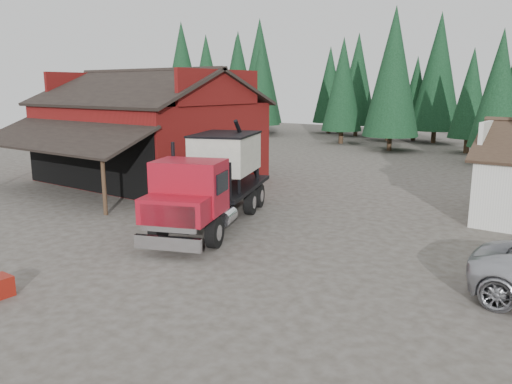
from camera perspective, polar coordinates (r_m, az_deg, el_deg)
The scene contains 7 objects.
ground at distance 19.55m, azimuth -11.65°, elevation -6.23°, with size 120.00×120.00×0.00m, color #423D33.
red_barn at distance 33.57m, azimuth -12.07°, elevation 5.98°, with size 12.80×13.63×7.18m.
conifer_backdrop at distance 56.45m, azimuth 21.72°, elevation 4.95°, with size 76.00×16.00×16.00m, color black, non-canonical shape.
near_pine_a at distance 54.03m, azimuth -5.66°, elevation 12.25°, with size 4.40×4.40×11.40m.
near_pine_b at distance 43.11m, azimuth 26.03°, elevation 10.57°, with size 3.96×3.96×10.40m.
near_pine_d at distance 49.74m, azimuth 15.41°, elevation 13.09°, with size 5.28×5.28×13.40m.
feed_truck at distance 22.10m, azimuth -4.82°, elevation 1.70°, with size 6.14×10.26×4.51m.
Camera 1 is at (13.89, -12.39, 6.00)m, focal length 35.00 mm.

